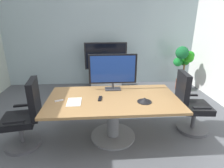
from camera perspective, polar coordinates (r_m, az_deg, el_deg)
ground_plane at (r=3.06m, az=-2.25°, el=-19.16°), size 7.20×7.20×0.00m
wall_back_glass_partition at (r=5.49m, az=-3.59°, el=15.34°), size 5.70×0.10×2.98m
conference_table at (r=2.98m, az=0.34°, el=-7.58°), size 2.09×1.13×0.73m
office_chair_left at (r=3.15m, az=-25.67°, el=-10.06°), size 0.63×0.61×1.09m
office_chair_right at (r=3.49m, az=23.42°, el=-6.76°), size 0.62×0.60×1.09m
tv_monitor at (r=3.15m, az=0.27°, el=4.47°), size 0.84×0.18×0.64m
wall_display_unit at (r=5.33m, az=-1.93°, el=3.75°), size 1.20×0.36×1.31m
potted_plant at (r=5.37m, az=21.63°, el=5.86°), size 0.58×0.59×1.26m
conference_phone at (r=2.81m, az=10.24°, el=-5.02°), size 0.22×0.22×0.07m
remote_control at (r=2.87m, az=-3.79°, el=-4.61°), size 0.07×0.17×0.02m
whiteboard_marker at (r=2.91m, az=-16.39°, el=-5.05°), size 0.13×0.06×0.02m
paper_notepad at (r=2.82m, az=-11.87°, el=-5.57°), size 0.21×0.30×0.01m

